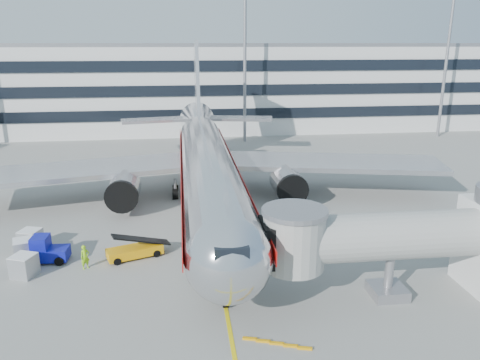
{
  "coord_description": "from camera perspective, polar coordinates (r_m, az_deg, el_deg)",
  "views": [
    {
      "loc": [
        -2.32,
        -33.5,
        15.76
      ],
      "look_at": [
        2.68,
        6.03,
        4.0
      ],
      "focal_mm": 35.0,
      "sensor_mm": 36.0,
      "label": 1
    }
  ],
  "objects": [
    {
      "name": "ramp_worker",
      "position": [
        35.92,
        -18.37,
        -8.91
      ],
      "size": [
        0.78,
        0.73,
        1.79
      ],
      "primitive_type": "imported",
      "rotation": [
        0.0,
        0.0,
        0.62
      ],
      "color": "#90D916",
      "rests_on": "ground"
    },
    {
      "name": "light_mast_centre",
      "position": [
        76.21,
        0.6,
        15.78
      ],
      "size": [
        2.4,
        1.2,
        25.45
      ],
      "color": "gray",
      "rests_on": "ground"
    },
    {
      "name": "terminal",
      "position": [
        91.82,
        -5.84,
        11.39
      ],
      "size": [
        150.0,
        24.25,
        15.6
      ],
      "color": "silver",
      "rests_on": "ground"
    },
    {
      "name": "cargo_container_left",
      "position": [
        36.43,
        -24.84,
        -9.45
      ],
      "size": [
        1.91,
        1.91,
        1.57
      ],
      "color": "#AEB0B5",
      "rests_on": "ground"
    },
    {
      "name": "belt_loader",
      "position": [
        36.79,
        -12.71,
        -8.35
      ],
      "size": [
        4.42,
        2.79,
        2.08
      ],
      "color": "orange",
      "rests_on": "ground"
    },
    {
      "name": "baggage_tug",
      "position": [
        37.98,
        -22.48,
        -7.95
      ],
      "size": [
        2.78,
        1.86,
        2.03
      ],
      "color": "#0D1394",
      "rests_on": "ground"
    },
    {
      "name": "lead_in_line",
      "position": [
        46.32,
        -3.91,
        -3.48
      ],
      "size": [
        0.25,
        70.0,
        0.01
      ],
      "primitive_type": "cube",
      "color": "yellow",
      "rests_on": "ground"
    },
    {
      "name": "ground",
      "position": [
        37.1,
        -2.97,
        -8.72
      ],
      "size": [
        180.0,
        180.0,
        0.0
      ],
      "primitive_type": "plane",
      "color": "gray",
      "rests_on": "ground"
    },
    {
      "name": "jet_bridge",
      "position": [
        31.65,
        20.85,
        -6.76
      ],
      "size": [
        17.8,
        4.5,
        7.0
      ],
      "color": "silver",
      "rests_on": "ground"
    },
    {
      "name": "cargo_container_front",
      "position": [
        39.08,
        -24.77,
        -7.68
      ],
      "size": [
        1.88,
        1.88,
        1.58
      ],
      "color": "#AEB0B5",
      "rests_on": "ground"
    },
    {
      "name": "main_jet",
      "position": [
        46.72,
        -4.14,
        2.12
      ],
      "size": [
        50.95,
        48.7,
        16.06
      ],
      "color": "silver",
      "rests_on": "ground"
    },
    {
      "name": "cargo_container_right",
      "position": [
        40.85,
        -24.16,
        -6.6
      ],
      "size": [
        1.84,
        1.84,
        1.55
      ],
      "color": "#AEB0B5",
      "rests_on": "ground"
    },
    {
      "name": "light_mast_east",
      "position": [
        87.55,
        24.02,
        14.51
      ],
      "size": [
        2.4,
        1.2,
        25.45
      ],
      "color": "gray",
      "rests_on": "ground"
    }
  ]
}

